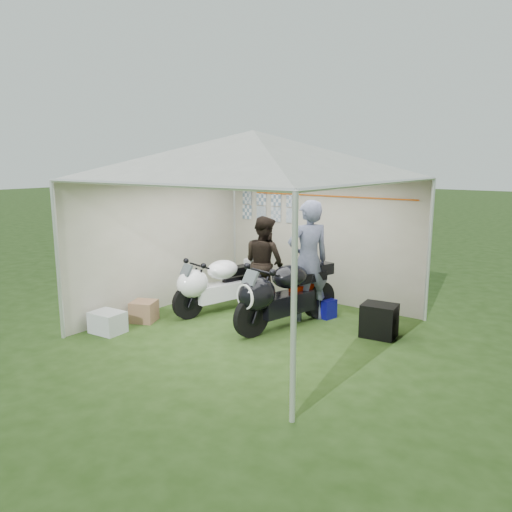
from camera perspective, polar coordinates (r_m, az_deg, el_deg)
The scene contains 10 objects.
ground at distance 7.83m, azimuth -0.31°, elevation -8.29°, with size 80.00×80.00×0.00m, color #223D11.
canopy_tent at distance 7.42m, azimuth -0.18°, elevation 10.91°, with size 5.66×5.66×3.00m.
motorcycle_white at distance 8.52m, azimuth -4.63°, elevation -3.11°, with size 0.71×1.85×0.92m.
motorcycle_black at distance 7.69m, azimuth 2.97°, elevation -4.26°, with size 0.76×2.03×1.01m.
paddock_stand at distance 8.45m, azimuth 7.62°, elevation -5.83°, with size 0.42×0.26×0.31m, color #1617B9.
person_dark_jacket at distance 8.69m, azimuth 0.94°, elevation -0.76°, with size 0.79×0.62×1.63m, color black.
person_blue_jacket at distance 8.06m, azimuth 5.98°, elevation -0.55°, with size 0.72×0.47×1.96m, color slate.
equipment_box at distance 7.64m, azimuth 13.89°, elevation -7.16°, with size 0.49×0.39×0.49m, color black.
crate_0 at distance 7.94m, azimuth -16.60°, elevation -7.26°, with size 0.48×0.38×0.32m, color silver.
crate_1 at distance 8.33m, azimuth -12.68°, elevation -6.17°, with size 0.37×0.37×0.33m, color #886246.
Camera 1 is at (4.46, -5.90, 2.58)m, focal length 35.00 mm.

